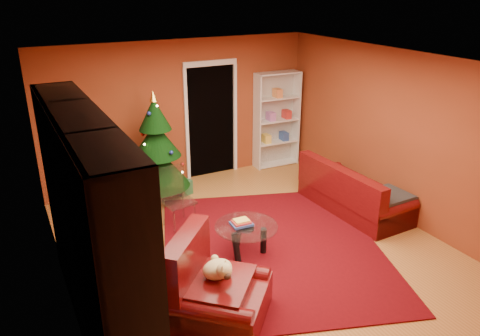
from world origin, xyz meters
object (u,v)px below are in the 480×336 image
media_unit (92,232)px  coffee_table (246,239)px  gift_box_green (183,187)px  dog (217,269)px  white_bookshelf (277,120)px  acrylic_chair (178,201)px  armchair (221,288)px  rug (272,248)px  gift_box_red (137,186)px  sofa (355,187)px  christmas_tree (157,148)px

media_unit → coffee_table: bearing=16.1°
gift_box_green → dog: dog is taller
white_bookshelf → acrylic_chair: bearing=-147.8°
gift_box_green → coffee_table: 2.26m
coffee_table → media_unit: bearing=-163.2°
coffee_table → acrylic_chair: size_ratio=1.02×
white_bookshelf → acrylic_chair: 3.15m
dog → armchair: bearing=-135.0°
armchair → acrylic_chair: acrylic_chair is taller
coffee_table → acrylic_chair: (-0.54, 1.16, 0.20)m
rug → acrylic_chair: 1.58m
gift_box_green → gift_box_red: size_ratio=1.22×
gift_box_green → white_bookshelf: size_ratio=0.13×
armchair → acrylic_chair: bearing=34.1°
sofa → coffee_table: (-2.21, -0.38, -0.18)m
white_bookshelf → coffee_table: white_bookshelf is taller
media_unit → sofa: media_unit is taller
rug → armchair: 1.68m
christmas_tree → dog: 3.34m
christmas_tree → gift_box_red: christmas_tree is taller
white_bookshelf → coffee_table: bearing=-126.1°
coffee_table → gift_box_red: bearing=105.3°
gift_box_green → gift_box_red: gift_box_green is taller
media_unit → coffee_table: 2.39m
media_unit → sofa: bearing=12.5°
gift_box_red → armchair: size_ratio=0.20×
white_bookshelf → christmas_tree: bearing=-168.8°
gift_box_green → dog: size_ratio=0.65×
gift_box_green → gift_box_red: bearing=144.5°
christmas_tree → acrylic_chair: bearing=-93.4°
rug → white_bookshelf: 3.41m
rug → dog: size_ratio=8.75×
christmas_tree → dog: christmas_tree is taller
gift_box_green → coffee_table: coffee_table is taller
sofa → acrylic_chair: (-2.76, 0.79, 0.01)m
armchair → christmas_tree: bearing=35.8°
christmas_tree → gift_box_green: size_ratio=7.35×
christmas_tree → dog: size_ratio=4.75×
white_bookshelf → coffee_table: size_ratio=2.26×
rug → dog: (-1.28, -0.95, 0.61)m
christmas_tree → coffee_table: 2.45m
christmas_tree → white_bookshelf: bearing=9.1°
christmas_tree → gift_box_green: 0.89m
christmas_tree → dog: bearing=-97.1°
rug → dog: dog is taller
rug → acrylic_chair: acrylic_chair is taller
white_bookshelf → sofa: bearing=-86.2°
rug → white_bookshelf: size_ratio=1.79×
dog → acrylic_chair: 2.19m
sofa → christmas_tree: bearing=52.2°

